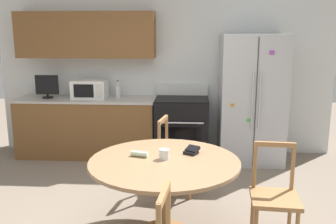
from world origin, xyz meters
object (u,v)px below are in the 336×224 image
object	(u,v)px
dining_chair_right	(274,197)
candle_glass	(164,155)
oven_range	(182,128)
refrigerator	(251,99)
dining_chair_far	(176,157)
counter_bottle	(118,91)
wallet	(192,151)
microwave	(90,89)
countertop_tv	(47,86)

from	to	relation	value
dining_chair_right	candle_glass	world-z (taller)	dining_chair_right
candle_glass	oven_range	bearing A→B (deg)	87.48
refrigerator	dining_chair_far	xyz separation A→B (m)	(-1.04, -1.20, -0.49)
counter_bottle	wallet	distance (m)	2.47
refrigerator	dining_chair_far	size ratio (longest dim) A/B	2.06
refrigerator	counter_bottle	xyz separation A→B (m)	(-2.00, 0.18, 0.07)
microwave	candle_glass	world-z (taller)	microwave
oven_range	counter_bottle	bearing A→B (deg)	172.56
refrigerator	counter_bottle	size ratio (longest dim) A/B	7.20
refrigerator	dining_chair_right	world-z (taller)	refrigerator
countertop_tv	dining_chair_right	distance (m)	3.78
countertop_tv	wallet	size ratio (longest dim) A/B	2.04
dining_chair_right	wallet	xyz separation A→B (m)	(-0.75, 0.23, 0.34)
dining_chair_far	candle_glass	size ratio (longest dim) A/B	9.65
candle_glass	microwave	bearing A→B (deg)	119.64
dining_chair_right	countertop_tv	bearing A→B (deg)	-33.53
refrigerator	counter_bottle	distance (m)	2.01
counter_bottle	dining_chair_far	distance (m)	1.77
oven_range	dining_chair_far	xyz separation A→B (m)	(-0.03, -1.25, -0.03)
counter_bottle	wallet	xyz separation A→B (m)	(1.14, -2.18, -0.22)
countertop_tv	dining_chair_right	world-z (taller)	countertop_tv
candle_glass	counter_bottle	bearing A→B (deg)	110.63
counter_bottle	dining_chair_right	size ratio (longest dim) A/B	0.29
oven_range	dining_chair_right	size ratio (longest dim) A/B	1.20
oven_range	microwave	bearing A→B (deg)	177.81
countertop_tv	candle_glass	world-z (taller)	countertop_tv
oven_range	refrigerator	bearing A→B (deg)	-3.10
microwave	countertop_tv	size ratio (longest dim) A/B	1.46
countertop_tv	candle_glass	xyz separation A→B (m)	(1.94, -2.23, -0.30)
microwave	countertop_tv	distance (m)	0.65
countertop_tv	dining_chair_far	bearing A→B (deg)	-32.05
countertop_tv	counter_bottle	distance (m)	1.07
dining_chair_right	wallet	bearing A→B (deg)	-12.97
wallet	oven_range	bearing A→B (deg)	94.29
microwave	dining_chair_far	xyz separation A→B (m)	(1.36, -1.31, -0.60)
candle_glass	wallet	bearing A→B (deg)	34.38
counter_bottle	dining_chair_far	xyz separation A→B (m)	(0.95, -1.38, -0.56)
microwave	dining_chair_right	xyz separation A→B (m)	(2.30, -2.34, -0.60)
countertop_tv	wallet	bearing A→B (deg)	-43.12
counter_bottle	dining_chair_far	world-z (taller)	counter_bottle
dining_chair_right	microwave	bearing A→B (deg)	-41.18
countertop_tv	counter_bottle	size ratio (longest dim) A/B	1.35
oven_range	dining_chair_right	world-z (taller)	oven_range
candle_glass	countertop_tv	bearing A→B (deg)	131.10
refrigerator	countertop_tv	bearing A→B (deg)	178.91
refrigerator	microwave	size ratio (longest dim) A/B	3.64
refrigerator	dining_chair_far	distance (m)	1.67
oven_range	counter_bottle	xyz separation A→B (m)	(-0.98, 0.13, 0.53)
counter_bottle	dining_chair_right	bearing A→B (deg)	-51.97
wallet	dining_chair_right	bearing A→B (deg)	-17.30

